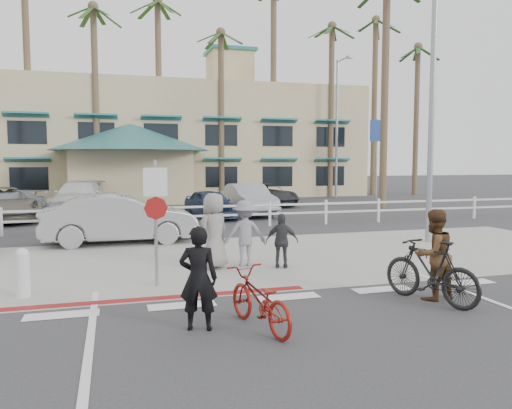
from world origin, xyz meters
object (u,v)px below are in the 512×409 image
object	(u,v)px
bike_red	(259,300)
bike_black	(431,271)
sign_post	(156,216)
car_white_sedan	(121,219)

from	to	relation	value
bike_red	bike_black	distance (m)	3.44
sign_post	bike_black	distance (m)	5.43
sign_post	car_white_sedan	world-z (taller)	sign_post
car_white_sedan	bike_black	bearing A→B (deg)	-148.61
sign_post	bike_red	world-z (taller)	sign_post
bike_red	bike_black	world-z (taller)	bike_black
sign_post	car_white_sedan	xyz separation A→B (m)	(-0.61, 5.75, -0.67)
sign_post	bike_red	size ratio (longest dim) A/B	1.66
sign_post	bike_red	distance (m)	3.54
sign_post	bike_black	bearing A→B (deg)	-29.37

